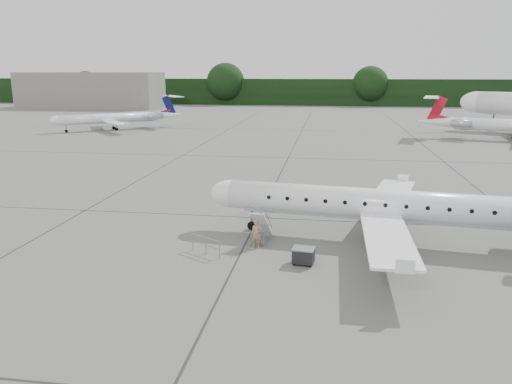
# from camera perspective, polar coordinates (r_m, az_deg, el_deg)

# --- Properties ---
(ground) EXTENTS (320.00, 320.00, 0.00)m
(ground) POSITION_cam_1_polar(r_m,az_deg,el_deg) (29.74, 10.86, -6.88)
(ground) COLOR slate
(ground) RESTS_ON ground
(treeline) EXTENTS (260.00, 4.00, 8.00)m
(treeline) POSITION_cam_1_polar(r_m,az_deg,el_deg) (157.99, 9.12, 11.18)
(treeline) COLOR black
(treeline) RESTS_ON ground
(terminal_building) EXTENTS (40.00, 14.00, 10.00)m
(terminal_building) POSITION_cam_1_polar(r_m,az_deg,el_deg) (154.03, -18.35, 10.99)
(terminal_building) COLOR slate
(terminal_building) RESTS_ON ground
(main_regional_jet) EXTENTS (27.93, 21.69, 6.61)m
(main_regional_jet) POSITION_cam_1_polar(r_m,az_deg,el_deg) (31.26, 14.95, 0.24)
(main_regional_jet) COLOR white
(main_regional_jet) RESTS_ON ground
(airstair) EXTENTS (1.11, 2.22, 2.07)m
(airstair) POSITION_cam_1_polar(r_m,az_deg,el_deg) (30.87, 0.64, -3.82)
(airstair) COLOR white
(airstair) RESTS_ON ground
(passenger) EXTENTS (0.66, 0.47, 1.72)m
(passenger) POSITION_cam_1_polar(r_m,az_deg,el_deg) (29.81, 0.03, -4.82)
(passenger) COLOR #987753
(passenger) RESTS_ON ground
(safety_railing) EXTENTS (1.91, 1.23, 1.00)m
(safety_railing) POSITION_cam_1_polar(r_m,az_deg,el_deg) (29.03, -5.75, -6.16)
(safety_railing) COLOR gray
(safety_railing) RESTS_ON ground
(baggage_cart) EXTENTS (1.25, 1.06, 0.99)m
(baggage_cart) POSITION_cam_1_polar(r_m,az_deg,el_deg) (27.58, 5.45, -7.25)
(baggage_cart) COLOR black
(baggage_cart) RESTS_ON ground
(bg_regional_left) EXTENTS (27.62, 26.46, 5.88)m
(bg_regional_left) POSITION_cam_1_polar(r_m,az_deg,el_deg) (93.66, -16.41, 8.59)
(bg_regional_left) COLOR white
(bg_regional_left) RESTS_ON ground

